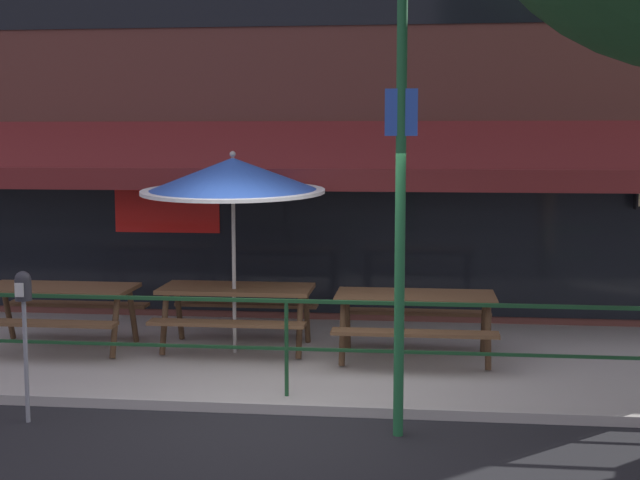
% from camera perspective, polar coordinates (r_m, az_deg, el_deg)
% --- Properties ---
extents(ground_plane, '(120.00, 120.00, 0.00)m').
position_cam_1_polar(ground_plane, '(8.66, -2.45, -11.13)').
color(ground_plane, black).
extents(patio_deck, '(15.00, 4.00, 0.10)m').
position_cam_1_polar(patio_deck, '(10.55, -0.74, -7.58)').
color(patio_deck, '#ADA89E').
rests_on(patio_deck, ground).
extents(restaurant_building, '(15.00, 1.60, 6.90)m').
position_cam_1_polar(restaurant_building, '(12.46, 0.55, 10.27)').
color(restaurant_building, brown).
rests_on(restaurant_building, ground).
extents(patio_railing, '(13.84, 0.04, 0.97)m').
position_cam_1_polar(patio_railing, '(8.74, -2.16, -5.54)').
color(patio_railing, '#194723').
rests_on(patio_railing, patio_deck).
extents(picnic_table_left, '(1.80, 1.42, 0.76)m').
position_cam_1_polar(picnic_table_left, '(11.10, -16.38, -3.67)').
color(picnic_table_left, brown).
rests_on(picnic_table_left, patio_deck).
extents(picnic_table_centre, '(1.80, 1.42, 0.76)m').
position_cam_1_polar(picnic_table_centre, '(10.68, -5.35, -3.83)').
color(picnic_table_centre, brown).
rests_on(picnic_table_centre, patio_deck).
extents(picnic_table_right, '(1.80, 1.42, 0.76)m').
position_cam_1_polar(picnic_table_right, '(10.20, 6.11, -4.33)').
color(picnic_table_right, brown).
rests_on(picnic_table_right, patio_deck).
extents(patio_umbrella_centre, '(2.14, 2.14, 2.38)m').
position_cam_1_polar(patio_umbrella_centre, '(10.37, -5.60, 4.06)').
color(patio_umbrella_centre, '#B7B2A8').
rests_on(patio_umbrella_centre, patio_deck).
extents(parking_meter_near, '(0.15, 0.16, 1.42)m').
position_cam_1_polar(parking_meter_near, '(8.61, -18.44, -3.70)').
color(parking_meter_near, gray).
rests_on(parking_meter_near, ground).
extents(street_sign_pole, '(0.28, 0.09, 3.95)m').
position_cam_1_polar(street_sign_pole, '(7.72, 5.16, 2.09)').
color(street_sign_pole, '#1E6033').
rests_on(street_sign_pole, ground).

